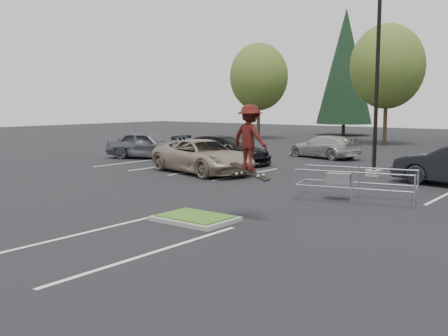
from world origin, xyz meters
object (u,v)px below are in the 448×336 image
Objects in this scene: car_l_tan at (203,156)px; car_l_grey at (146,145)px; car_l_black at (221,150)px; skateboarder at (250,138)px; car_far_silver at (325,147)px; decid_a at (259,79)px; decid_b at (387,69)px; conif_a at (345,66)px; cart_corral at (343,180)px; light_pole at (377,76)px.

car_l_grey is (-7.00, 2.99, 0.02)m from car_l_tan.
car_l_tan is 3.70m from car_l_black.
skateboarder is 0.45× the size of car_far_silver.
decid_a is 0.92× the size of decid_b.
decid_b is 12.43m from conif_a.
cart_corral is (15.93, -34.41, -6.39)m from conif_a.
skateboarder is at bearing 34.44° from car_far_silver.
decid_b is at bearing -161.00° from car_far_silver.
light_pole is at bearing -47.00° from car_l_tan.
decid_b is 19.85m from car_l_black.
light_pole reaches higher than car_l_grey.
decid_a is 0.69× the size of conif_a.
car_far_silver is at bearing 5.34° from car_l_tan.
skateboarder is 18.17m from car_far_silver.
light_pole is 9.01m from car_far_silver.
car_far_silver is at bearing -40.84° from car_l_black.
conif_a reaches higher than skateboarder.
cart_corral is at bearing -90.82° from skateboarder.
conif_a reaches higher than light_pole.
car_far_silver is (1.50, 9.88, -0.11)m from car_l_tan.
car_l_black is at bearing -78.11° from conif_a.
car_l_black is at bearing -10.38° from car_far_silver.
cart_corral is at bearing -136.80° from car_l_black.
decid_a is 34.96m from skateboarder.
light_pole is 9.31m from car_l_black.
light_pole is 2.10× the size of car_l_grey.
light_pole is at bearing 88.94° from cart_corral.
decid_a is 1.54× the size of car_l_tan.
light_pole is at bearing -108.54° from car_l_grey.
decid_a is at bearing -177.61° from decid_b.
decid_b is at bearing 94.01° from cart_corral.
light_pole is 25.86m from decid_a.
cart_corral is 8.80m from car_l_tan.
conif_a reaches higher than car_l_grey.
skateboarder is (-0.73, -4.59, 1.67)m from cart_corral.
car_l_grey is at bearing 80.84° from car_l_tan.
cart_corral is at bearing -72.34° from decid_b.
decid_a reaches higher than cart_corral.
light_pole reaches higher than skateboarder.
decid_b is 30.62m from skateboarder.
car_l_black is 7.16m from car_far_silver.
car_far_silver is at bearing 105.54° from cart_corral.
cart_corral is 4.94m from skateboarder.
skateboarder is 0.44× the size of car_l_grey.
decid_a is 25.21m from car_l_tan.
light_pole is at bearing -102.70° from car_l_black.
decid_b is at bearing 12.72° from car_l_tan.
light_pole is 2.12× the size of car_far_silver.
decid_b is 26.71m from cart_corral.
conif_a is at bearing 68.09° from decid_a.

